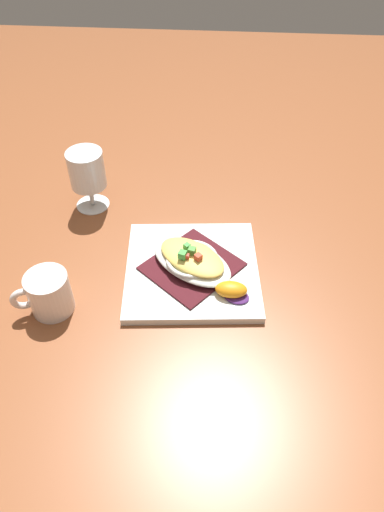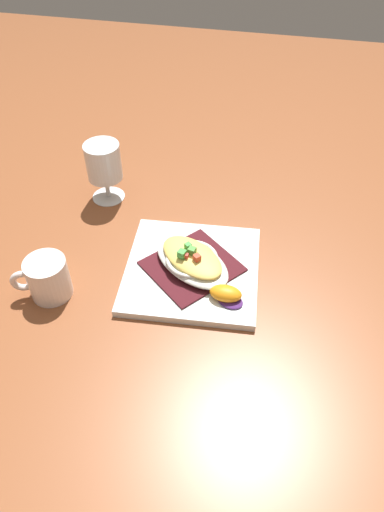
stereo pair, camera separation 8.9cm
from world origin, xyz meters
TOP-DOWN VIEW (x-y plane):
  - ground_plane at (0.00, 0.00)m, footprint 2.60×2.60m
  - square_plate at (0.00, 0.00)m, footprint 0.28×0.28m
  - folded_napkin at (0.00, 0.00)m, footprint 0.22×0.21m
  - gratin_dish at (-0.00, 0.00)m, footprint 0.18×0.20m
  - orange_garnish at (-0.06, -0.08)m, footprint 0.05×0.07m
  - coffee_mug at (-0.11, 0.25)m, footprint 0.08×0.10m
  - stemmed_glass at (0.19, 0.24)m, footprint 0.08×0.08m

SIDE VIEW (x-z plane):
  - ground_plane at x=0.00m, z-range 0.00..0.00m
  - square_plate at x=0.00m, z-range 0.00..0.02m
  - folded_napkin at x=0.00m, z-range 0.02..0.02m
  - orange_garnish at x=-0.06m, z-range 0.01..0.04m
  - coffee_mug at x=-0.11m, z-range 0.00..0.08m
  - gratin_dish at x=0.00m, z-range 0.01..0.06m
  - stemmed_glass at x=0.19m, z-range 0.02..0.16m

